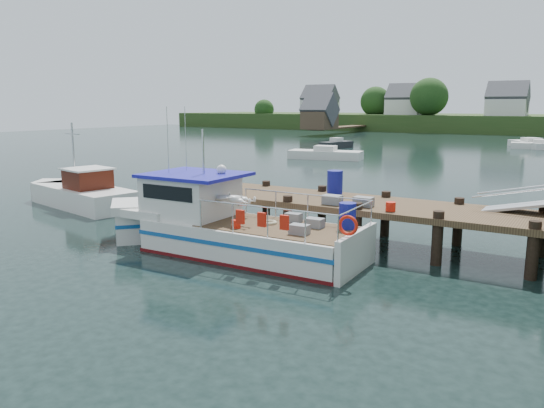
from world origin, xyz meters
The scene contains 10 objects.
ground_plane centered at (0.00, 0.00, 0.00)m, with size 160.00×160.00×0.00m, color black.
far_shore centered at (0.01, 82.37, 2.10)m, with size 140.00×42.55×9.22m.
dock centered at (6.51, 0.01, 2.24)m, with size 16.60×3.00×4.78m.
lobster_boat centered at (-1.75, -3.37, 0.83)m, with size 9.63×2.97×4.57m.
work_boat centered at (-11.91, -0.63, 0.60)m, with size 7.28×3.38×3.81m.
moored_rowboat centered at (-9.48, 4.92, 0.39)m, with size 3.20×3.65×1.06m.
moored_far centered at (3.05, 46.41, 0.38)m, with size 6.16×2.74×1.01m.
moored_a centered at (-11.80, 24.81, 0.43)m, with size 6.53×3.28×1.15m.
moored_d centered at (1.87, 47.76, 0.40)m, with size 5.31×6.54×1.09m.
moored_e centered at (-15.96, 36.05, 0.42)m, with size 2.44×4.31×1.13m.
Camera 1 is at (8.23, -16.47, 4.59)m, focal length 35.00 mm.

